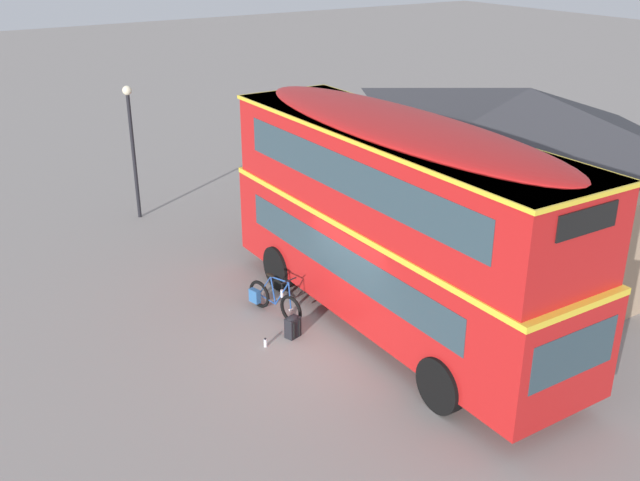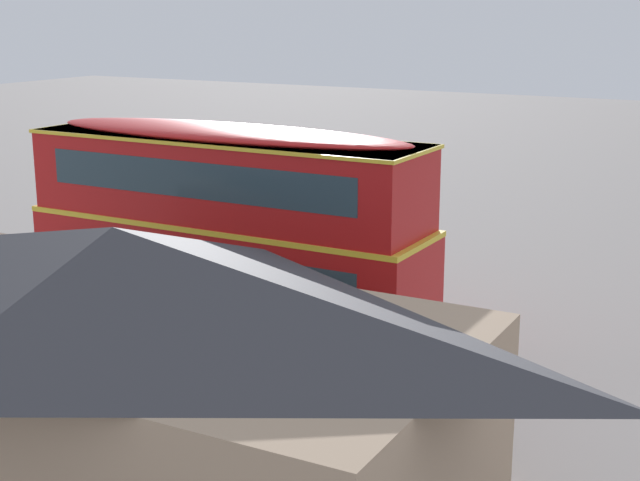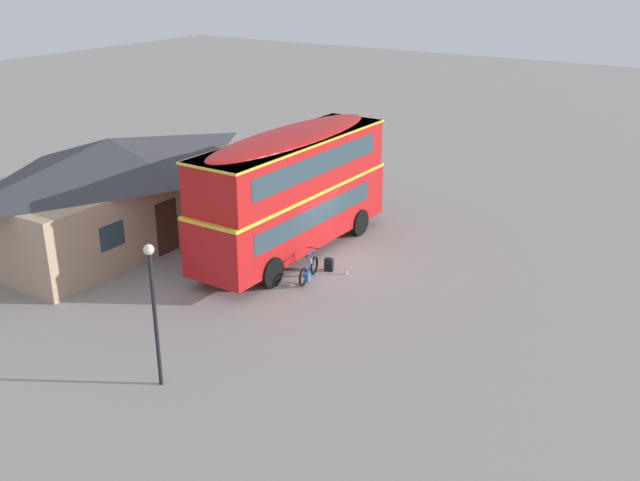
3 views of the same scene
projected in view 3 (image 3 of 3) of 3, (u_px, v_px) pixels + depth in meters
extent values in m
plane|color=gray|center=(322.00, 259.00, 27.62)|extent=(120.00, 120.00, 0.00)
cylinder|color=black|center=(311.00, 212.00, 31.02)|extent=(1.10, 0.29, 1.10)
cylinder|color=black|center=(359.00, 222.00, 29.81)|extent=(1.10, 0.29, 1.10)
cylinder|color=black|center=(219.00, 257.00, 26.35)|extent=(1.10, 0.29, 1.10)
cylinder|color=black|center=(271.00, 272.00, 25.13)|extent=(1.10, 0.29, 1.10)
cube|color=red|center=(293.00, 215.00, 27.72)|extent=(9.73, 2.56, 2.10)
cube|color=yellow|center=(293.00, 188.00, 27.32)|extent=(9.75, 2.58, 0.12)
cube|color=red|center=(292.00, 163.00, 26.96)|extent=(9.44, 2.51, 1.90)
ellipsoid|color=red|center=(292.00, 136.00, 26.58)|extent=(9.24, 2.46, 0.36)
cube|color=#2D424C|center=(357.00, 179.00, 31.39)|extent=(0.07, 2.05, 0.90)
cube|color=black|center=(357.00, 126.00, 30.43)|extent=(0.07, 1.38, 0.44)
cube|color=#2D424C|center=(317.00, 215.00, 26.82)|extent=(7.58, 0.09, 0.76)
cube|color=#2D424C|center=(319.00, 164.00, 26.29)|extent=(7.96, 0.09, 0.80)
cube|color=#2D424C|center=(264.00, 204.00, 28.09)|extent=(7.58, 0.09, 0.76)
cube|color=#2D424C|center=(266.00, 155.00, 27.53)|extent=(7.96, 0.09, 0.80)
cube|color=yellow|center=(292.00, 140.00, 26.63)|extent=(9.54, 2.59, 0.08)
torus|color=black|center=(314.00, 265.00, 26.20)|extent=(0.68, 0.23, 0.68)
torus|color=black|center=(303.00, 277.00, 25.26)|extent=(0.68, 0.23, 0.68)
cylinder|color=#B2B2B7|center=(314.00, 265.00, 26.20)|extent=(0.07, 0.11, 0.05)
cylinder|color=#B2B2B7|center=(303.00, 277.00, 25.26)|extent=(0.07, 0.11, 0.05)
cylinder|color=#234C99|center=(311.00, 261.00, 25.83)|extent=(0.49, 0.14, 0.73)
cylinder|color=#234C99|center=(310.00, 253.00, 25.65)|extent=(0.60, 0.17, 0.09)
cylinder|color=#234C99|center=(308.00, 265.00, 25.58)|extent=(0.18, 0.07, 0.67)
cylinder|color=#234C99|center=(306.00, 275.00, 25.51)|extent=(0.56, 0.15, 0.09)
cylinder|color=#234C99|center=(305.00, 267.00, 25.33)|extent=(0.44, 0.12, 0.62)
cylinder|color=#234C99|center=(314.00, 257.00, 26.05)|extent=(0.10, 0.05, 0.66)
cylinder|color=black|center=(313.00, 248.00, 25.89)|extent=(0.13, 0.46, 0.03)
ellipsoid|color=black|center=(307.00, 256.00, 25.37)|extent=(0.28, 0.15, 0.06)
cube|color=#2D609E|center=(308.00, 277.00, 25.21)|extent=(0.30, 0.20, 0.32)
cylinder|color=silver|center=(311.00, 261.00, 25.83)|extent=(0.07, 0.07, 0.18)
cube|color=black|center=(329.00, 265.00, 26.52)|extent=(0.30, 0.37, 0.47)
ellipsoid|color=black|center=(329.00, 259.00, 26.44)|extent=(0.29, 0.35, 0.10)
cube|color=black|center=(328.00, 268.00, 26.44)|extent=(0.10, 0.23, 0.16)
cylinder|color=black|center=(332.00, 264.00, 26.61)|extent=(0.04, 0.04, 0.37)
cylinder|color=black|center=(328.00, 263.00, 26.65)|extent=(0.04, 0.04, 0.37)
cylinder|color=silver|center=(346.00, 272.00, 26.25)|extent=(0.07, 0.07, 0.18)
cylinder|color=black|center=(346.00, 270.00, 26.21)|extent=(0.04, 0.04, 0.03)
cube|color=tan|center=(115.00, 205.00, 29.12)|extent=(10.90, 5.69, 2.85)
pyramid|color=#38383D|center=(110.00, 155.00, 28.35)|extent=(11.30, 6.09, 1.32)
cube|color=#3D2319|center=(167.00, 227.00, 27.86)|extent=(1.10, 0.05, 2.10)
cube|color=#2D424C|center=(112.00, 236.00, 25.54)|extent=(1.10, 0.05, 0.90)
cube|color=#2D424C|center=(212.00, 196.00, 29.80)|extent=(1.10, 0.05, 0.90)
cylinder|color=black|center=(156.00, 321.00, 18.87)|extent=(0.11, 0.11, 3.82)
sphere|color=#F2E5BF|center=(149.00, 250.00, 18.12)|extent=(0.28, 0.28, 0.28)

